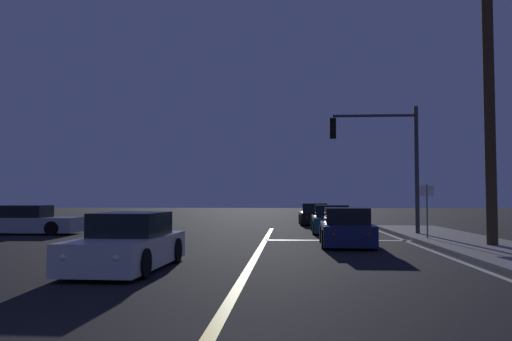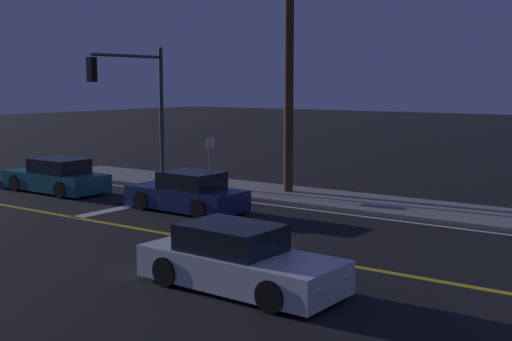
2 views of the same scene
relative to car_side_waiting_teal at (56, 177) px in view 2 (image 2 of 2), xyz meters
name	(u,v)px [view 2 (image 2 of 2)]	position (x,y,z in m)	size (l,w,h in m)	color
sidewalk_right	(390,206)	(4.36, -12.22, -0.51)	(3.20, 32.59, 0.15)	gray
lane_line_center	(271,252)	(-2.97, -12.22, -0.58)	(0.20, 30.78, 0.01)	gold
lane_line_edge_right	(366,217)	(2.51, -12.22, -0.58)	(0.16, 30.78, 0.01)	silver
stop_bar	(139,204)	(-0.11, -4.67, -0.58)	(5.73, 0.50, 0.01)	silver
car_side_waiting_teal	(56,177)	(0.00, 0.00, 0.00)	(1.93, 4.70, 1.34)	#195960
car_mid_block_white	(239,261)	(-5.84, -13.32, 0.00)	(1.96, 4.50, 1.34)	silver
car_distant_tail_navy	(188,194)	(0.01, -6.83, 0.00)	(1.92, 4.28, 1.34)	navy
traffic_signal_near_right	(137,95)	(2.18, -2.37, 3.22)	(3.87, 0.28, 5.71)	#38383D
utility_pole_right	(289,56)	(4.66, -7.88, 4.69)	(1.75, 0.36, 10.27)	#42301E
street_sign_corner	(210,155)	(3.26, -5.17, 0.91)	(0.56, 0.08, 2.21)	slate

